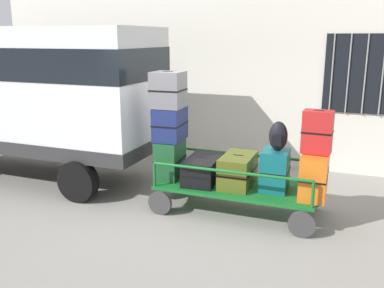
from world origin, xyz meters
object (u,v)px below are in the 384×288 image
at_px(suitcase_right_middle, 317,132).
at_px(backpack, 278,136).
at_px(suitcase_midleft_bottom, 203,169).
at_px(suitcase_center_bottom, 238,170).
at_px(suitcase_right_bottom, 314,174).
at_px(suitcase_left_bottom, 170,159).
at_px(luggage_cart, 237,190).
at_px(van, 34,87).
at_px(suitcase_midright_bottom, 275,170).
at_px(suitcase_left_top, 168,90).
at_px(suitcase_left_middle, 170,124).

bearing_deg(suitcase_right_middle, backpack, -177.45).
distance_m(suitcase_midleft_bottom, suitcase_center_bottom, 0.58).
bearing_deg(suitcase_midleft_bottom, suitcase_right_bottom, -0.35).
height_order(suitcase_left_bottom, suitcase_center_bottom, suitcase_left_bottom).
distance_m(luggage_cart, suitcase_right_bottom, 1.21).
bearing_deg(luggage_cart, van, 174.92).
distance_m(luggage_cart, suitcase_midright_bottom, 0.69).
height_order(suitcase_midleft_bottom, backpack, backpack).
xyz_separation_m(suitcase_midleft_bottom, suitcase_center_bottom, (0.57, -0.00, 0.05)).
xyz_separation_m(suitcase_left_top, suitcase_right_middle, (2.30, 0.03, -0.50)).
height_order(suitcase_midleft_bottom, suitcase_midright_bottom, suitcase_midright_bottom).
xyz_separation_m(luggage_cart, suitcase_midleft_bottom, (-0.57, 0.03, 0.26)).
bearing_deg(suitcase_midleft_bottom, van, 174.63).
relative_size(suitcase_left_bottom, backpack, 1.48).
distance_m(suitcase_left_top, suitcase_midleft_bottom, 1.38).
bearing_deg(suitcase_right_bottom, suitcase_right_middle, -90.00).
distance_m(suitcase_midright_bottom, backpack, 0.54).
xyz_separation_m(van, suitcase_left_middle, (2.99, -0.34, -0.43)).
xyz_separation_m(suitcase_left_bottom, suitcase_midright_bottom, (1.72, 0.02, -0.00)).
relative_size(suitcase_left_bottom, suitcase_right_bottom, 0.77).
xyz_separation_m(van, suitcase_left_top, (2.99, -0.39, 0.13)).
bearing_deg(suitcase_midright_bottom, suitcase_right_bottom, -0.69).
height_order(luggage_cart, suitcase_left_top, suitcase_left_top).
bearing_deg(suitcase_right_middle, van, 176.07).
xyz_separation_m(suitcase_right_bottom, backpack, (-0.54, -0.04, 0.53)).
relative_size(suitcase_left_middle, suitcase_left_top, 1.10).
bearing_deg(suitcase_left_top, suitcase_left_middle, 90.00).
distance_m(suitcase_midleft_bottom, backpack, 1.35).
xyz_separation_m(suitcase_left_top, suitcase_right_bottom, (2.30, 0.05, -1.13)).
xyz_separation_m(suitcase_midleft_bottom, backpack, (1.18, -0.05, 0.65)).
relative_size(suitcase_midright_bottom, suitcase_right_bottom, 0.74).
relative_size(suitcase_left_top, suitcase_center_bottom, 0.70).
distance_m(suitcase_left_top, backpack, 1.85).
height_order(van, suitcase_center_bottom, van).
height_order(van, suitcase_right_middle, van).
height_order(suitcase_left_top, suitcase_right_bottom, suitcase_left_top).
height_order(suitcase_left_bottom, suitcase_right_middle, suitcase_right_middle).
relative_size(luggage_cart, suitcase_left_bottom, 3.88).
relative_size(van, suitcase_left_bottom, 7.48).
height_order(suitcase_midleft_bottom, suitcase_center_bottom, suitcase_center_bottom).
distance_m(suitcase_center_bottom, backpack, 0.86).
xyz_separation_m(suitcase_left_top, suitcase_center_bottom, (1.15, 0.05, -1.21)).
bearing_deg(suitcase_right_middle, suitcase_left_bottom, 179.79).
relative_size(suitcase_midright_bottom, backpack, 1.42).
height_order(suitcase_midright_bottom, suitcase_right_bottom, suitcase_right_bottom).
bearing_deg(suitcase_left_middle, van, 173.51).
bearing_deg(suitcase_left_bottom, van, 173.23).
height_order(luggage_cart, suitcase_midleft_bottom, suitcase_midleft_bottom).
relative_size(suitcase_left_middle, suitcase_right_middle, 1.01).
xyz_separation_m(suitcase_midleft_bottom, suitcase_midright_bottom, (1.15, -0.00, 0.12)).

